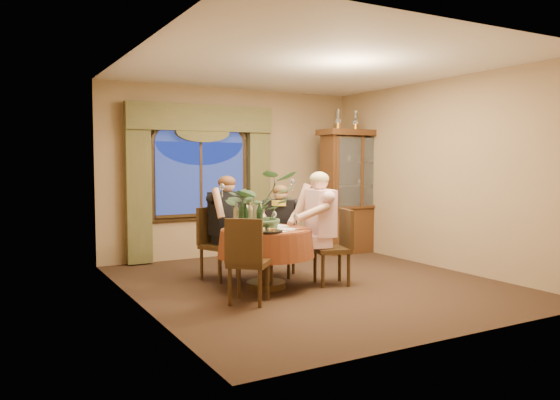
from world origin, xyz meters
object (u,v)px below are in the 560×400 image
wine_bottle_3 (246,217)px  chair_right (332,248)px  wine_bottle_0 (236,216)px  wine_bottle_1 (244,215)px  chair_back_right (279,241)px  person_scarf (281,230)px  oil_lamp_left (338,119)px  chair_back (220,244)px  oil_lamp_right (372,121)px  person_back (226,227)px  china_cabinet (355,191)px  oil_lamp_center (356,120)px  dining_table (266,258)px  olive_bowl (271,227)px  wine_bottle_4 (241,217)px  centerpiece_plant (257,179)px  wine_bottle_5 (250,216)px  wine_bottle_2 (259,216)px  person_pink (321,228)px  stoneware_vase (258,216)px  chair_front_left (249,261)px

wine_bottle_3 → chair_right: bearing=-9.5°
wine_bottle_0 → wine_bottle_1: size_ratio=1.00×
chair_back_right → person_scarf: person_scarf is taller
oil_lamp_left → chair_back: (-2.60, -0.96, -1.82)m
oil_lamp_right → person_back: 3.71m
china_cabinet → oil_lamp_center: 1.24m
oil_lamp_center → person_scarf: 2.95m
dining_table → oil_lamp_center: 3.69m
olive_bowl → wine_bottle_1: (-0.28, 0.19, 0.14)m
person_back → person_scarf: 0.76m
china_cabinet → wine_bottle_4: 3.51m
dining_table → oil_lamp_left: (2.28, 1.70, 1.93)m
oil_lamp_left → centerpiece_plant: size_ratio=0.32×
wine_bottle_0 → wine_bottle_5: same height
oil_lamp_right → wine_bottle_5: 3.85m
china_cabinet → wine_bottle_3: size_ratio=6.46×
china_cabinet → centerpiece_plant: size_ratio=2.02×
chair_back_right → chair_back: (-0.81, 0.18, 0.00)m
wine_bottle_2 → wine_bottle_5: (-0.07, 0.12, 0.00)m
person_scarf → wine_bottle_5: (-0.70, -0.47, 0.28)m
wine_bottle_0 → chair_right: bearing=-14.6°
centerpiece_plant → wine_bottle_0: size_ratio=3.20×
olive_bowl → wine_bottle_1: 0.37m
oil_lamp_right → wine_bottle_5: size_ratio=1.03×
oil_lamp_center → person_scarf: (-2.13, -1.16, -1.67)m
china_cabinet → oil_lamp_center: bearing=0.0°
person_pink → wine_bottle_1: bearing=81.9°
person_back → wine_bottle_2: bearing=81.4°
wine_bottle_0 → wine_bottle_1: same height
stoneware_vase → wine_bottle_2: wine_bottle_2 is taller
china_cabinet → person_pink: china_cabinet is taller
oil_lamp_right → chair_back_right: (-2.52, -1.14, -1.82)m
wine_bottle_4 → person_pink: bearing=-2.1°
china_cabinet → wine_bottle_3: bearing=-149.3°
person_pink → wine_bottle_3: bearing=95.3°
chair_back_right → person_scarf: (0.02, -0.02, 0.15)m
chair_right → chair_front_left: 1.37m
oil_lamp_center → person_back: oil_lamp_center is taller
china_cabinet → wine_bottle_3: china_cabinet is taller
dining_table → wine_bottle_3: size_ratio=3.67×
china_cabinet → oil_lamp_right: size_ratio=6.27×
person_back → wine_bottle_0: person_back is taller
wine_bottle_3 → chair_back: bearing=91.0°
dining_table → olive_bowl: 0.40m
chair_back_right → person_pink: 0.76m
wine_bottle_1 → person_back: bearing=88.1°
oil_lamp_left → stoneware_vase: bearing=-145.9°
oil_lamp_center → dining_table: bearing=-147.3°
chair_back → wine_bottle_0: wine_bottle_0 is taller
oil_lamp_left → chair_back_right: oil_lamp_left is taller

